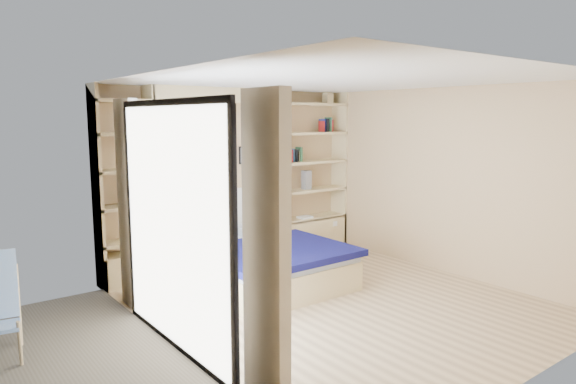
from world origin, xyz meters
TOP-DOWN VIEW (x-y plane):
  - ground at (0.00, 0.00)m, footprint 4.50×4.50m
  - room_shell at (-0.39, 1.52)m, footprint 4.50×4.50m
  - bed at (-0.28, 1.13)m, footprint 1.73×2.18m
  - photo_gallery at (-0.45, 2.22)m, footprint 1.48×0.02m
  - reading_lamps at (-0.30, 2.00)m, footprint 1.92×0.12m
  - shelf_decor at (1.06, 2.07)m, footprint 3.50×0.23m

SIDE VIEW (x-z plane):
  - ground at x=0.00m, z-range 0.00..0.00m
  - bed at x=-0.28m, z-range -0.26..0.81m
  - room_shell at x=-0.39m, z-range -1.17..3.33m
  - reading_lamps at x=-0.30m, z-range 1.03..1.17m
  - photo_gallery at x=-0.45m, z-range 1.19..2.01m
  - shelf_decor at x=1.06m, z-range 0.66..2.69m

